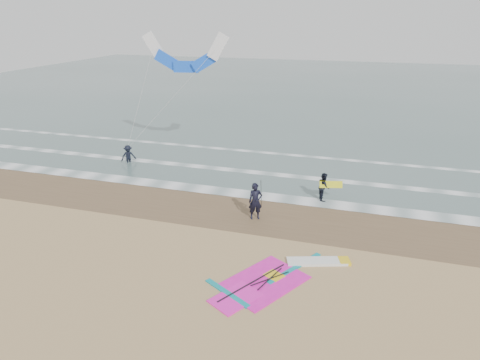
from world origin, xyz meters
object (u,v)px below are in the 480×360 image
(windsurf_rig, at_px, (280,276))
(surf_kite, at_px, (185,57))
(person_standing, at_px, (255,201))
(person_wading, at_px, (128,152))
(person_walking, at_px, (324,187))

(windsurf_rig, relative_size, surf_kite, 0.71)
(person_standing, relative_size, person_wading, 1.20)
(person_walking, bearing_deg, windsurf_rig, 158.10)
(person_walking, relative_size, person_wading, 0.99)
(windsurf_rig, bearing_deg, person_standing, 115.53)
(person_wading, distance_m, surf_kite, 7.88)
(surf_kite, bearing_deg, person_walking, -25.84)
(person_wading, relative_size, surf_kite, 0.21)
(person_walking, distance_m, surf_kite, 13.39)
(windsurf_rig, xyz_separation_m, surf_kite, (-9.75, 13.53, 7.29))
(windsurf_rig, distance_m, surf_kite, 18.20)
(surf_kite, bearing_deg, person_wading, -146.22)
(surf_kite, bearing_deg, windsurf_rig, -54.23)
(person_standing, xyz_separation_m, surf_kite, (-7.39, 8.60, 6.33))
(windsurf_rig, bearing_deg, surf_kite, 125.77)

